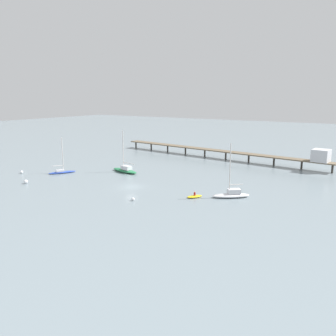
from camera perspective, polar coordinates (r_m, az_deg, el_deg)
The scene contains 9 objects.
ground_plane at distance 72.19m, azimuth -6.06°, elevation -3.08°, with size 400.00×400.00×0.00m, color gray.
pier at distance 99.65m, azimuth 13.52°, elevation 2.51°, with size 68.00×10.79×5.54m.
sailboat_green at distance 85.84m, azimuth -7.04°, elevation -0.25°, with size 8.66×3.85×10.15m.
sailboat_blue at distance 87.95m, azimuth -16.97°, elevation -0.46°, with size 4.55×6.37×8.61m.
sailboat_white at distance 65.31m, azimuth 10.36°, elevation -4.18°, with size 6.72×5.97×10.08m.
dinghy_yellow at distance 64.66m, azimuth 4.37°, elevation -4.63°, with size 2.75×3.31×1.14m.
mooring_buoy_inner at distance 90.82m, azimuth -22.85°, elevation -0.63°, with size 0.75×0.75×0.75m, color silver.
mooring_buoy_far at distance 62.68m, azimuth -5.76°, elevation -5.09°, with size 0.60×0.60×0.60m, color silver.
mooring_buoy_outer at distance 80.12m, azimuth -22.25°, elevation -2.09°, with size 0.87×0.87×0.87m, color silver.
Camera 1 is at (43.98, -54.20, 18.42)m, focal length 37.25 mm.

